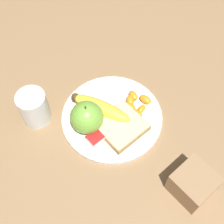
# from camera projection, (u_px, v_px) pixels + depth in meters

# --- Properties ---
(ground_plane) EXTENTS (3.00, 3.00, 0.00)m
(ground_plane) POSITION_uv_depth(u_px,v_px,m) (112.00, 119.00, 0.80)
(ground_plane) COLOR olive
(plate) EXTENTS (0.25, 0.25, 0.01)m
(plate) POSITION_uv_depth(u_px,v_px,m) (112.00, 117.00, 0.79)
(plate) COLOR silver
(plate) RESTS_ON ground_plane
(juice_glass) EXTENTS (0.07, 0.07, 0.09)m
(juice_glass) POSITION_uv_depth(u_px,v_px,m) (34.00, 108.00, 0.76)
(juice_glass) COLOR silver
(juice_glass) RESTS_ON ground_plane
(apple) EXTENTS (0.08, 0.08, 0.09)m
(apple) POSITION_uv_depth(u_px,v_px,m) (87.00, 117.00, 0.74)
(apple) COLOR #72B23D
(apple) RESTS_ON plate
(banana) EXTENTS (0.10, 0.16, 0.04)m
(banana) POSITION_uv_depth(u_px,v_px,m) (100.00, 108.00, 0.77)
(banana) COLOR yellow
(banana) RESTS_ON plate
(bread_slice) EXTENTS (0.11, 0.10, 0.02)m
(bread_slice) POSITION_uv_depth(u_px,v_px,m) (121.00, 126.00, 0.76)
(bread_slice) COLOR #AB8751
(bread_slice) RESTS_ON plate
(fork) EXTENTS (0.08, 0.17, 0.00)m
(fork) POSITION_uv_depth(u_px,v_px,m) (115.00, 112.00, 0.79)
(fork) COLOR silver
(fork) RESTS_ON plate
(jam_packet) EXTENTS (0.04, 0.03, 0.02)m
(jam_packet) POSITION_uv_depth(u_px,v_px,m) (96.00, 138.00, 0.74)
(jam_packet) COLOR white
(jam_packet) RESTS_ON plate
(orange_segment_0) EXTENTS (0.02, 0.04, 0.02)m
(orange_segment_0) POSITION_uv_depth(u_px,v_px,m) (137.00, 114.00, 0.78)
(orange_segment_0) COLOR orange
(orange_segment_0) RESTS_ON plate
(orange_segment_1) EXTENTS (0.04, 0.04, 0.02)m
(orange_segment_1) POSITION_uv_depth(u_px,v_px,m) (129.00, 107.00, 0.79)
(orange_segment_1) COLOR orange
(orange_segment_1) RESTS_ON plate
(orange_segment_2) EXTENTS (0.03, 0.02, 0.01)m
(orange_segment_2) POSITION_uv_depth(u_px,v_px,m) (142.00, 109.00, 0.79)
(orange_segment_2) COLOR orange
(orange_segment_2) RESTS_ON plate
(orange_segment_3) EXTENTS (0.03, 0.04, 0.02)m
(orange_segment_3) POSITION_uv_depth(u_px,v_px,m) (130.00, 100.00, 0.80)
(orange_segment_3) COLOR orange
(orange_segment_3) RESTS_ON plate
(orange_segment_4) EXTENTS (0.02, 0.03, 0.02)m
(orange_segment_4) POSITION_uv_depth(u_px,v_px,m) (133.00, 95.00, 0.81)
(orange_segment_4) COLOR orange
(orange_segment_4) RESTS_ON plate
(orange_segment_5) EXTENTS (0.03, 0.04, 0.02)m
(orange_segment_5) POSITION_uv_depth(u_px,v_px,m) (145.00, 99.00, 0.80)
(orange_segment_5) COLOR orange
(orange_segment_5) RESTS_ON plate
(orange_segment_6) EXTENTS (0.03, 0.03, 0.02)m
(orange_segment_6) POSITION_uv_depth(u_px,v_px,m) (132.00, 120.00, 0.77)
(orange_segment_6) COLOR orange
(orange_segment_6) RESTS_ON plate
(condiment_caddy) EXTENTS (0.08, 0.08, 0.07)m
(condiment_caddy) POSITION_uv_depth(u_px,v_px,m) (193.00, 184.00, 0.67)
(condiment_caddy) COLOR #93704C
(condiment_caddy) RESTS_ON ground_plane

